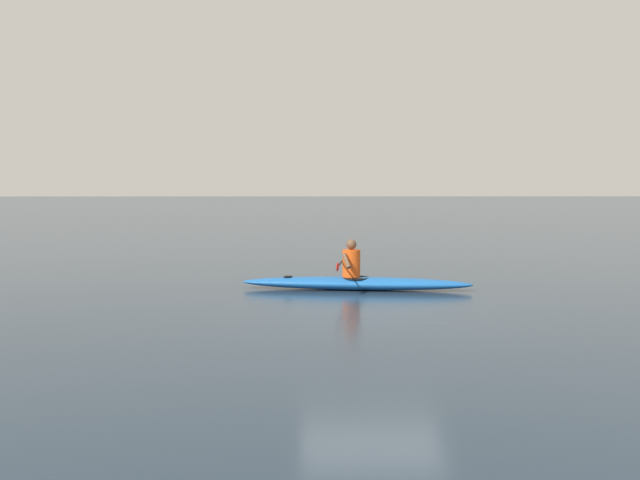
{
  "coord_description": "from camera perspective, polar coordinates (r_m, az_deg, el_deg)",
  "views": [
    {
      "loc": [
        1.04,
        13.65,
        2.35
      ],
      "look_at": [
        0.94,
        3.28,
        1.51
      ],
      "focal_mm": 44.41,
      "sensor_mm": 36.0,
      "label": 1
    }
  ],
  "objects": [
    {
      "name": "ground_plane",
      "position": [
        13.89,
        3.79,
        -5.14
      ],
      "size": [
        160.0,
        160.0,
        0.0
      ],
      "primitive_type": "plane",
      "color": "#1E2D3D"
    },
    {
      "name": "kayak",
      "position": [
        16.44,
        2.64,
        -3.13
      ],
      "size": [
        4.83,
        1.18,
        0.27
      ],
      "color": "#1959A5",
      "rests_on": "ground"
    },
    {
      "name": "kayaker",
      "position": [
        16.39,
        2.21,
        -1.54
      ],
      "size": [
        0.54,
        2.4,
        0.78
      ],
      "color": "#E04C14",
      "rests_on": "kayak"
    }
  ]
}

